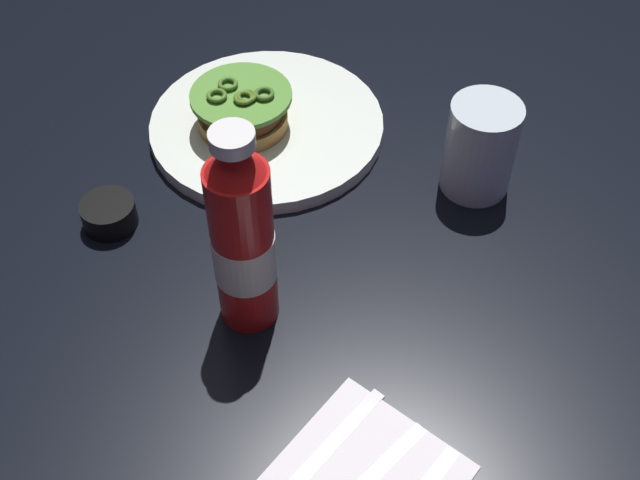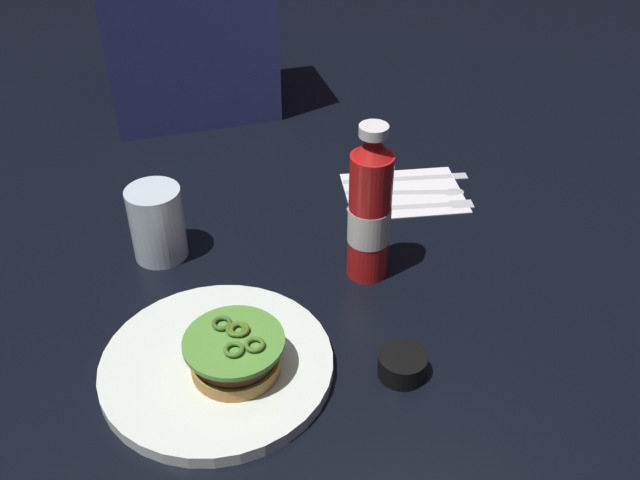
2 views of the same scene
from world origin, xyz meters
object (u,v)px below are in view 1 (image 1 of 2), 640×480
dinner_plate (267,126)px  condiment_cup (109,214)px  ketchup_bottle (243,240)px  burger_sandwich (242,109)px  water_glass (480,148)px

dinner_plate → condiment_cup: (0.21, -0.07, 0.01)m
dinner_plate → ketchup_bottle: (0.23, 0.12, 0.09)m
condiment_cup → ketchup_bottle: bearing=82.6°
dinner_plate → burger_sandwich: (0.02, -0.02, 0.03)m
ketchup_bottle → water_glass: bearing=155.4°
dinner_plate → burger_sandwich: size_ratio=2.37×
dinner_plate → condiment_cup: condiment_cup is taller
water_glass → condiment_cup: water_glass is taller
ketchup_bottle → condiment_cup: 0.21m
ketchup_bottle → condiment_cup: ketchup_bottle is taller
ketchup_bottle → condiment_cup: size_ratio=3.93×
dinner_plate → condiment_cup: size_ratio=4.75×
burger_sandwich → ketchup_bottle: ketchup_bottle is taller
water_glass → condiment_cup: (0.24, -0.31, -0.04)m
dinner_plate → water_glass: bearing=98.5°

